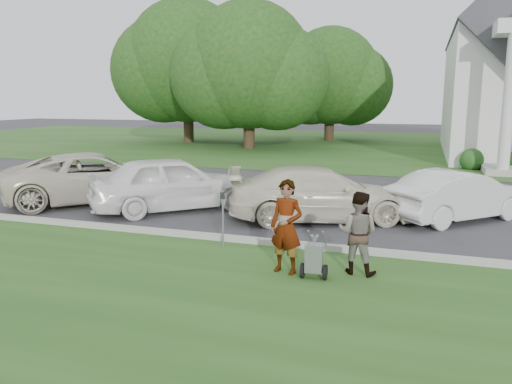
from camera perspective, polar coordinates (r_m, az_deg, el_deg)
The scene contains 15 objects.
ground at distance 11.06m, azimuth 0.48°, elevation -6.88°, with size 120.00×120.00×0.00m, color #333335.
grass_strip at distance 8.43m, azimuth -6.04°, elevation -12.63°, with size 80.00×7.00×0.01m, color #24501B.
church_lawn at distance 37.32m, azimuth 13.55°, elevation 5.22°, with size 80.00×30.00×0.01m, color #24501B.
curb at distance 11.54m, azimuth 1.33°, elevation -5.74°, with size 80.00×0.18×0.15m, color #9E9E93.
tree_left at distance 33.99m, azimuth -0.84°, elevation 13.63°, with size 10.63×8.40×9.71m.
tree_far at distance 39.12m, azimuth -7.90°, elevation 13.99°, with size 11.64×9.20×10.73m.
tree_back at distance 40.69m, azimuth 8.48°, elevation 12.48°, with size 9.61×7.60×8.89m.
striping_cart at distance 9.43m, azimuth 6.66°, elevation -7.58°, with size 0.51×1.00×0.91m.
person_left at distance 9.55m, azimuth 3.49°, elevation -4.07°, with size 0.66×0.43×1.81m, color #999999.
person_right at distance 9.72m, azimuth 11.55°, elevation -4.66°, with size 0.78×0.61×1.60m, color #999999.
parking_meter_near at distance 11.18m, azimuth -3.81°, elevation -2.31°, with size 0.09×0.09×1.31m.
car_a at distance 17.12m, azimuth -17.79°, elevation 1.62°, with size 2.65×5.74×1.60m, color beige.
car_b at distance 15.18m, azimuth -9.54°, elevation 1.02°, with size 1.97×4.89×1.66m, color white.
car_c at distance 13.88m, azimuth 7.36°, elevation -0.22°, with size 2.06×5.08×1.47m, color beige.
car_d at distance 14.87m, azimuth 22.15°, elevation -0.36°, with size 1.47×4.22×1.39m, color silver.
Camera 1 is at (3.28, -10.02, 3.32)m, focal length 35.00 mm.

